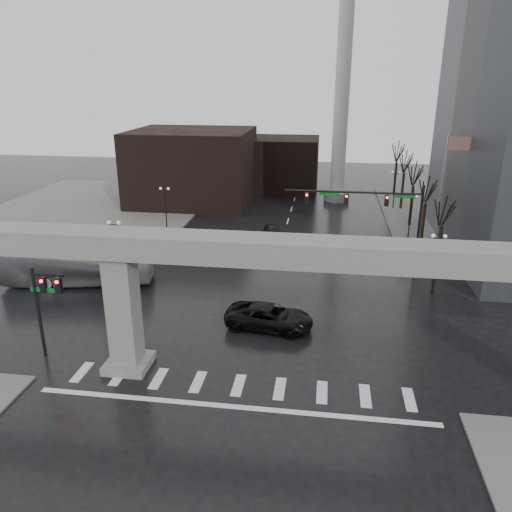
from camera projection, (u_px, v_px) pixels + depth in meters
The scene contains 24 objects.
ground at pixel (241, 376), 29.74m from camera, with size 160.00×160.00×0.00m, color black.
sidewalk_ne at pixel (505, 224), 59.78m from camera, with size 28.00×36.00×0.15m, color slate.
sidewalk_nw at pixel (95, 209), 66.68m from camera, with size 28.00×36.00×0.15m, color slate.
elevated_guideway at pixel (263, 269), 27.23m from camera, with size 48.00×2.60×8.70m.
building_far_left at pixel (192, 167), 69.00m from camera, with size 16.00×14.00×10.00m, color black.
building_far_mid at pixel (285, 164), 77.06m from camera, with size 10.00×10.00×8.00m, color black.
smokestack at pixel (342, 103), 67.24m from camera, with size 3.60×3.60×30.00m.
signal_mast_arm at pixel (377, 208), 44.07m from camera, with size 12.12×0.43×8.00m.
signal_left_pole at pixel (45, 298), 30.45m from camera, with size 2.30×0.30×6.00m.
flagpole_assembly at pixel (445, 184), 45.63m from camera, with size 2.06×0.12×12.00m.
lamp_right_0 at pixel (437, 254), 39.80m from camera, with size 1.22×0.32×5.11m.
lamp_right_1 at pixel (411, 210), 52.84m from camera, with size 1.22×0.32×5.11m.
lamp_right_2 at pixel (395, 183), 65.87m from camera, with size 1.22×0.32×5.11m.
lamp_left_0 at pixel (115, 239), 43.39m from camera, with size 1.22×0.32×5.11m.
lamp_left_1 at pixel (165, 201), 56.42m from camera, with size 1.22×0.32×5.11m.
lamp_left_2 at pixel (196, 178), 69.46m from camera, with size 1.22×0.32×5.11m.
tree_right_0 at pixel (439, 246), 43.64m from camera, with size 1.09×1.58×7.50m.
tree_right_1 at pixel (423, 221), 51.06m from camera, with size 1.09×1.61×7.67m.
tree_right_2 at pixel (412, 202), 58.49m from camera, with size 1.10×1.63×7.85m.
tree_right_3 at pixel (403, 187), 65.92m from camera, with size 1.11×1.66×8.02m.
tree_right_4 at pixel (396, 176), 73.34m from camera, with size 1.12×1.69×8.19m.
pickup_truck at pixel (269, 317), 35.08m from camera, with size 2.84×6.16×1.71m, color black.
city_bus at pixel (78, 264), 42.47m from camera, with size 2.91×12.45×3.47m, color #9C9DA1.
far_car at pixel (273, 232), 54.53m from camera, with size 1.79×4.46×1.52m, color black.
Camera 1 is at (4.47, -25.16, 16.83)m, focal length 35.00 mm.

